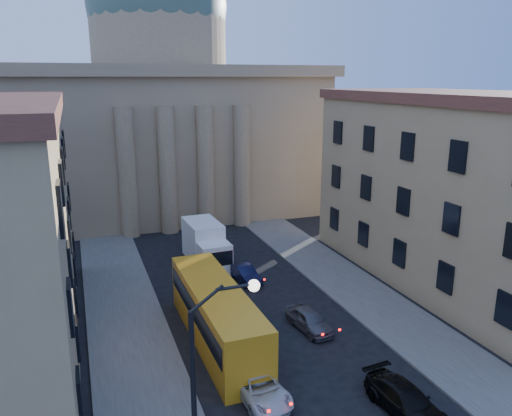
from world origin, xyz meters
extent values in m
cube|color=#4E4C48|center=(-8.50, 18.00, 0.07)|extent=(5.00, 60.00, 0.15)
cube|color=#4E4C48|center=(8.50, 18.00, 0.07)|extent=(5.00, 60.00, 0.15)
cube|color=#846E51|center=(0.00, 56.00, 8.00)|extent=(34.00, 26.00, 16.00)
cube|color=#846E51|center=(0.00, 56.00, 16.40)|extent=(35.50, 27.50, 1.20)
cylinder|color=#846E51|center=(0.00, 56.00, 20.00)|extent=(16.00, 16.00, 8.00)
sphere|color=#40574A|center=(0.00, 56.00, 24.00)|extent=(16.40, 16.40, 16.40)
cube|color=#846E51|center=(21.00, 54.00, 5.50)|extent=(13.00, 13.00, 11.00)
cone|color=#542B24|center=(21.00, 54.00, 13.00)|extent=(26.02, 26.02, 4.00)
cylinder|color=#846E51|center=(-6.00, 42.80, 6.50)|extent=(1.80, 1.80, 13.00)
cylinder|color=#846E51|center=(-2.00, 42.80, 6.50)|extent=(1.80, 1.80, 13.00)
cylinder|color=#846E51|center=(2.00, 42.80, 6.50)|extent=(1.80, 1.80, 13.00)
cylinder|color=#846E51|center=(6.00, 42.80, 6.50)|extent=(1.80, 1.80, 13.00)
cube|color=tan|center=(17.00, 22.00, 7.00)|extent=(11.00, 26.00, 14.00)
cube|color=#542B24|center=(17.00, 22.00, 14.30)|extent=(11.60, 26.60, 0.80)
cylinder|color=black|center=(-7.50, 8.00, 4.00)|extent=(0.20, 0.20, 8.00)
cylinder|color=black|center=(-6.95, 8.00, 8.35)|extent=(1.30, 0.12, 0.96)
cylinder|color=black|center=(-5.95, 8.00, 8.65)|extent=(1.30, 0.12, 0.12)
sphere|color=white|center=(-5.20, 8.00, 8.60)|extent=(0.44, 0.44, 0.44)
imported|color=silver|center=(-3.06, 13.27, 0.64)|extent=(2.62, 4.83, 1.29)
imported|color=black|center=(3.16, 9.67, 0.70)|extent=(2.39, 4.98, 1.40)
imported|color=#4D4C51|center=(2.46, 18.77, 0.68)|extent=(2.09, 4.14, 1.35)
imported|color=black|center=(1.13, 27.58, 0.64)|extent=(1.74, 3.98, 1.27)
cube|color=orange|center=(-3.50, 19.40, 1.75)|extent=(2.96, 12.45, 3.50)
cube|color=black|center=(-3.50, 19.40, 2.32)|extent=(3.02, 11.78, 1.24)
cylinder|color=black|center=(-4.58, 14.87, 0.56)|extent=(0.35, 1.13, 1.13)
cylinder|color=black|center=(-2.32, 14.90, 0.56)|extent=(0.35, 1.13, 1.13)
cylinder|color=black|center=(-4.68, 23.90, 0.56)|extent=(0.35, 1.13, 1.13)
cylinder|color=black|center=(-2.42, 23.93, 0.56)|extent=(0.35, 1.13, 1.13)
cube|color=white|center=(-0.72, 30.20, 1.32)|extent=(2.64, 2.74, 2.65)
cube|color=black|center=(-0.67, 28.93, 1.65)|extent=(2.43, 0.23, 1.21)
cube|color=white|center=(-0.84, 33.17, 1.93)|extent=(2.82, 4.73, 3.42)
cylinder|color=black|center=(-1.81, 29.71, 0.50)|extent=(0.35, 1.00, 0.99)
cylinder|color=black|center=(0.40, 29.80, 0.50)|extent=(0.35, 1.00, 0.99)
cylinder|color=black|center=(-1.98, 34.12, 0.50)|extent=(0.35, 1.00, 0.99)
cylinder|color=black|center=(0.22, 34.21, 0.50)|extent=(0.35, 1.00, 0.99)
camera|label=1|loc=(-10.75, -7.36, 15.71)|focal=35.00mm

